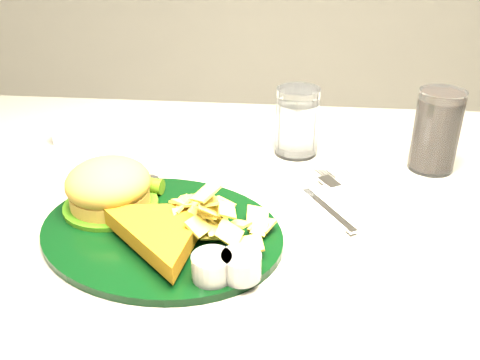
{
  "coord_description": "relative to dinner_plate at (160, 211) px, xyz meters",
  "views": [
    {
      "loc": [
        0.06,
        -0.67,
        1.13
      ],
      "look_at": [
        0.0,
        -0.04,
        0.8
      ],
      "focal_mm": 40.0,
      "sensor_mm": 36.0,
      "label": 1
    }
  ],
  "objects": [
    {
      "name": "dinner_plate",
      "position": [
        0.0,
        0.0,
        0.0
      ],
      "size": [
        0.39,
        0.36,
        0.07
      ],
      "primitive_type": null,
      "rotation": [
        0.0,
        0.0,
        -0.35
      ],
      "color": "black",
      "rests_on": "table"
    },
    {
      "name": "water_glass",
      "position": [
        0.17,
        0.27,
        0.02
      ],
      "size": [
        0.09,
        0.09,
        0.11
      ],
      "primitive_type": "cylinder",
      "rotation": [
        0.0,
        0.0,
        -0.36
      ],
      "color": "white",
      "rests_on": "table"
    },
    {
      "name": "cola_glass",
      "position": [
        0.38,
        0.23,
        0.03
      ],
      "size": [
        0.07,
        0.07,
        0.13
      ],
      "primitive_type": "cylinder",
      "rotation": [
        0.0,
        0.0,
        0.07
      ],
      "color": "black",
      "rests_on": "table"
    },
    {
      "name": "fork_napkin",
      "position": [
        0.22,
        0.09,
        -0.03
      ],
      "size": [
        0.19,
        0.2,
        0.01
      ],
      "primitive_type": null,
      "rotation": [
        0.0,
        0.0,
        0.52
      ],
      "color": "silver",
      "rests_on": "table"
    },
    {
      "name": "spoon",
      "position": [
        -0.04,
        0.05,
        -0.03
      ],
      "size": [
        0.13,
        0.17,
        0.01
      ],
      "primitive_type": null,
      "rotation": [
        0.0,
        0.0,
        -0.55
      ],
      "color": "white",
      "rests_on": "table"
    },
    {
      "name": "ramekin",
      "position": [
        -0.24,
        0.27,
        -0.02
      ],
      "size": [
        0.05,
        0.05,
        0.03
      ],
      "primitive_type": "cylinder",
      "rotation": [
        0.0,
        0.0,
        -0.09
      ],
      "color": "white",
      "rests_on": "table"
    },
    {
      "name": "wrapped_straw",
      "position": [
        -0.04,
        0.3,
        -0.03
      ],
      "size": [
        0.19,
        0.15,
        0.01
      ],
      "primitive_type": null,
      "rotation": [
        0.0,
        0.0,
        0.55
      ],
      "color": "white",
      "rests_on": "table"
    }
  ]
}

